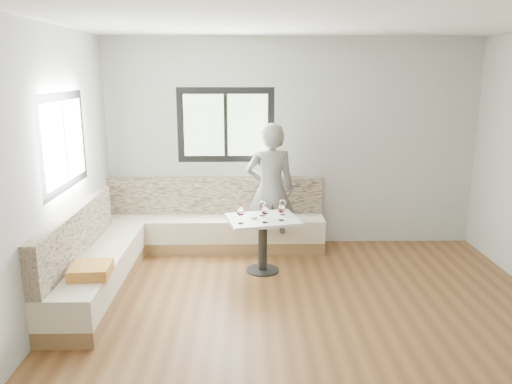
# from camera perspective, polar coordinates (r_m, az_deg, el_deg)

# --- Properties ---
(room) EXTENTS (5.01, 5.01, 2.81)m
(room) POSITION_cam_1_polar(r_m,az_deg,el_deg) (4.42, 5.98, 1.27)
(room) COLOR brown
(room) RESTS_ON ground
(banquette) EXTENTS (2.90, 2.80, 0.95)m
(banquette) POSITION_cam_1_polar(r_m,az_deg,el_deg) (6.25, -9.97, -5.46)
(banquette) COLOR olive
(banquette) RESTS_ON ground
(table) EXTENTS (0.93, 0.79, 0.67)m
(table) POSITION_cam_1_polar(r_m,az_deg,el_deg) (5.94, 0.78, -4.53)
(table) COLOR black
(table) RESTS_ON ground
(person) EXTENTS (0.66, 0.46, 1.73)m
(person) POSITION_cam_1_polar(r_m,az_deg,el_deg) (6.44, 1.65, 0.26)
(person) COLOR slate
(person) RESTS_ON ground
(olive_ramekin) EXTENTS (0.09, 0.09, 0.04)m
(olive_ramekin) POSITION_cam_1_polar(r_m,az_deg,el_deg) (5.86, -0.33, -2.90)
(olive_ramekin) COLOR white
(olive_ramekin) RESTS_ON table
(wine_glass_a) EXTENTS (0.09, 0.09, 0.20)m
(wine_glass_a) POSITION_cam_1_polar(r_m,az_deg,el_deg) (5.64, -1.76, -2.31)
(wine_glass_a) COLOR white
(wine_glass_a) RESTS_ON table
(wine_glass_b) EXTENTS (0.09, 0.09, 0.20)m
(wine_glass_b) POSITION_cam_1_polar(r_m,az_deg,el_deg) (5.68, 1.05, -2.20)
(wine_glass_b) COLOR white
(wine_glass_b) RESTS_ON table
(wine_glass_c) EXTENTS (0.09, 0.09, 0.20)m
(wine_glass_c) POSITION_cam_1_polar(r_m,az_deg,el_deg) (5.77, 2.91, -1.97)
(wine_glass_c) COLOR white
(wine_glass_c) RESTS_ON table
(wine_glass_d) EXTENTS (0.09, 0.09, 0.20)m
(wine_glass_d) POSITION_cam_1_polar(r_m,az_deg,el_deg) (5.95, 0.71, -1.47)
(wine_glass_d) COLOR white
(wine_glass_d) RESTS_ON table
(wine_glass_e) EXTENTS (0.09, 0.09, 0.20)m
(wine_glass_e) POSITION_cam_1_polar(r_m,az_deg,el_deg) (5.99, 3.06, -1.36)
(wine_glass_e) COLOR white
(wine_glass_e) RESTS_ON table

